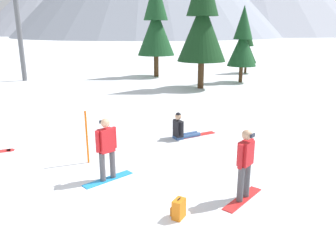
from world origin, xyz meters
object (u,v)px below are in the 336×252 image
(snowboarder_midground, at_px, (107,148))
(snowboarder_foreground, at_px, (245,163))
(pine_tree_tall, at_px, (247,47))
(ski_lift_tower, at_px, (16,7))
(snowboarder_background, at_px, (182,129))
(pine_tree_short, at_px, (156,23))
(backpack_orange, at_px, (178,209))
(pine_tree_broad, at_px, (202,19))
(pine_tree_slender, at_px, (243,41))
(trail_marker_pole, at_px, (87,137))

(snowboarder_midground, bearing_deg, snowboarder_foreground, -28.32)
(snowboarder_foreground, distance_m, pine_tree_tall, 24.18)
(ski_lift_tower, bearing_deg, snowboarder_foreground, -66.18)
(snowboarder_background, distance_m, pine_tree_short, 17.33)
(pine_tree_tall, bearing_deg, snowboarder_midground, -121.54)
(backpack_orange, distance_m, pine_tree_broad, 17.15)
(pine_tree_tall, xyz_separation_m, ski_lift_tower, (-18.76, -1.08, 3.17))
(pine_tree_broad, xyz_separation_m, pine_tree_slender, (3.69, 1.97, -1.48))
(snowboarder_foreground, relative_size, ski_lift_tower, 0.18)
(pine_tree_short, bearing_deg, snowboarder_midground, -102.24)
(pine_tree_slender, bearing_deg, snowboarder_midground, -123.00)
(backpack_orange, xyz_separation_m, ski_lift_tower, (-7.64, 21.67, 5.27))
(trail_marker_pole, distance_m, pine_tree_short, 19.56)
(pine_tree_tall, bearing_deg, pine_tree_broad, -131.72)
(snowboarder_foreground, distance_m, backpack_orange, 1.91)
(backpack_orange, xyz_separation_m, pine_tree_tall, (11.12, 22.75, 2.10))
(snowboarder_midground, height_order, backpack_orange, snowboarder_midground)
(snowboarder_midground, relative_size, pine_tree_tall, 0.41)
(snowboarder_foreground, distance_m, trail_marker_pole, 4.83)
(backpack_orange, height_order, pine_tree_tall, pine_tree_tall)
(snowboarder_midground, xyz_separation_m, pine_tree_tall, (12.59, 20.52, 1.40))
(snowboarder_foreground, xyz_separation_m, snowboarder_background, (-0.40, 4.87, -0.58))
(snowboarder_background, height_order, ski_lift_tower, ski_lift_tower)
(pine_tree_tall, distance_m, ski_lift_tower, 19.06)
(snowboarder_foreground, distance_m, snowboarder_background, 4.92)
(pine_tree_slender, bearing_deg, pine_tree_broad, -151.88)
(backpack_orange, bearing_deg, pine_tree_short, 82.67)
(ski_lift_tower, bearing_deg, trail_marker_pole, -72.83)
(snowboarder_foreground, bearing_deg, pine_tree_broad, 77.97)
(trail_marker_pole, height_order, pine_tree_broad, pine_tree_broad)
(pine_tree_tall, height_order, pine_tree_short, pine_tree_short)
(snowboarder_midground, bearing_deg, trail_marker_pole, 113.19)
(backpack_orange, distance_m, ski_lift_tower, 23.57)
(snowboarder_midground, relative_size, trail_marker_pole, 1.06)
(pine_tree_short, bearing_deg, pine_tree_broad, -71.60)
(pine_tree_slender, bearing_deg, pine_tree_short, 143.02)
(pine_tree_broad, relative_size, pine_tree_short, 1.03)
(snowboarder_midground, relative_size, backpack_orange, 3.65)
(snowboarder_background, relative_size, trail_marker_pole, 1.09)
(snowboarder_background, height_order, pine_tree_slender, pine_tree_slender)
(snowboarder_midground, bearing_deg, snowboarder_background, 48.78)
(snowboarder_midground, bearing_deg, pine_tree_slender, 57.00)
(pine_tree_short, height_order, ski_lift_tower, ski_lift_tower)
(pine_tree_slender, bearing_deg, snowboarder_foreground, -111.90)
(snowboarder_foreground, xyz_separation_m, pine_tree_broad, (3.26, 15.32, 3.58))
(trail_marker_pole, bearing_deg, pine_tree_broad, 60.26)
(pine_tree_tall, distance_m, pine_tree_short, 8.54)
(snowboarder_background, height_order, pine_tree_tall, pine_tree_tall)
(snowboarder_background, bearing_deg, pine_tree_tall, 60.50)
(snowboarder_midground, relative_size, ski_lift_tower, 0.18)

